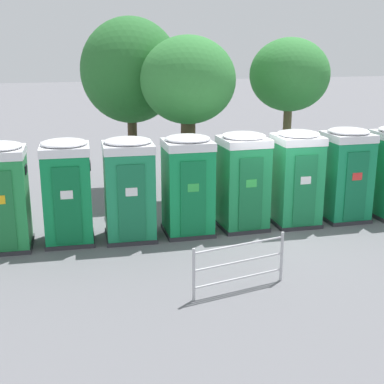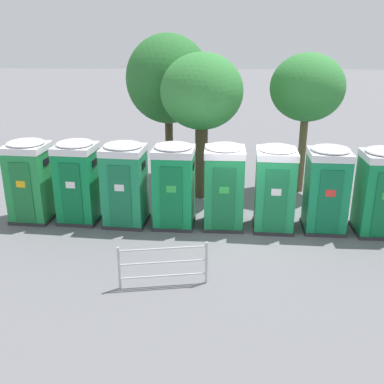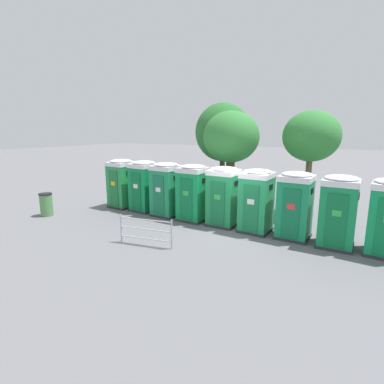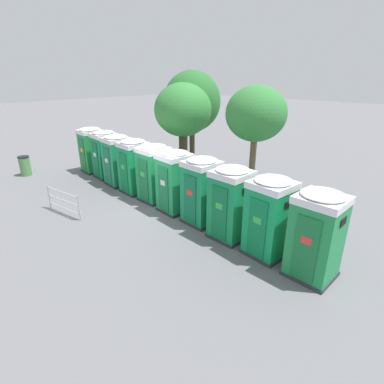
# 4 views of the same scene
# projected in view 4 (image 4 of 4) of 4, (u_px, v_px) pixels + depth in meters

# --- Properties ---
(ground_plane) EXTENTS (120.00, 120.00, 0.00)m
(ground_plane) POSITION_uv_depth(u_px,v_px,m) (157.00, 207.00, 12.75)
(ground_plane) COLOR slate
(portapotty_0) EXTENTS (1.28, 1.29, 2.54)m
(portapotty_0) POSITION_uv_depth(u_px,v_px,m) (92.00, 150.00, 17.07)
(portapotty_0) COLOR #2D2D33
(portapotty_0) RESTS_ON ground
(portapotty_1) EXTENTS (1.27, 1.29, 2.54)m
(portapotty_1) POSITION_uv_depth(u_px,v_px,m) (105.00, 154.00, 16.11)
(portapotty_1) COLOR #2D2D33
(portapotty_1) RESTS_ON ground
(portapotty_2) EXTENTS (1.33, 1.30, 2.54)m
(portapotty_2) POSITION_uv_depth(u_px,v_px,m) (118.00, 160.00, 15.03)
(portapotty_2) COLOR #2D2D33
(portapotty_2) RESTS_ON ground
(portapotty_3) EXTENTS (1.27, 1.26, 2.54)m
(portapotty_3) POSITION_uv_depth(u_px,v_px,m) (134.00, 166.00, 14.03)
(portapotty_3) COLOR #2D2D33
(portapotty_3) RESTS_ON ground
(portapotty_4) EXTENTS (1.21, 1.22, 2.54)m
(portapotty_4) POSITION_uv_depth(u_px,v_px,m) (154.00, 173.00, 13.06)
(portapotty_4) COLOR #2D2D33
(portapotty_4) RESTS_ON ground
(portapotty_5) EXTENTS (1.25, 1.27, 2.54)m
(portapotty_5) POSITION_uv_depth(u_px,v_px,m) (175.00, 181.00, 12.03)
(portapotty_5) COLOR #2D2D33
(portapotty_5) RESTS_ON ground
(portapotty_6) EXTENTS (1.24, 1.26, 2.54)m
(portapotty_6) POSITION_uv_depth(u_px,v_px,m) (201.00, 191.00, 11.06)
(portapotty_6) COLOR #2D2D33
(portapotty_6) RESTS_ON ground
(portapotty_7) EXTENTS (1.21, 1.22, 2.54)m
(portapotty_7) POSITION_uv_depth(u_px,v_px,m) (231.00, 203.00, 9.99)
(portapotty_7) COLOR #2D2D33
(portapotty_7) RESTS_ON ground
(portapotty_8) EXTENTS (1.29, 1.30, 2.54)m
(portapotty_8) POSITION_uv_depth(u_px,v_px,m) (269.00, 217.00, 9.02)
(portapotty_8) COLOR #2D2D33
(portapotty_8) RESTS_ON ground
(portapotty_9) EXTENTS (1.25, 1.22, 2.54)m
(portapotty_9) POSITION_uv_depth(u_px,v_px,m) (316.00, 235.00, 8.00)
(portapotty_9) COLOR #2D2D33
(portapotty_9) RESTS_ON ground
(street_tree_0) EXTENTS (2.75, 2.75, 4.95)m
(street_tree_0) POSITION_uv_depth(u_px,v_px,m) (183.00, 111.00, 14.36)
(street_tree_0) COLOR #4C3826
(street_tree_0) RESTS_ON ground
(street_tree_1) EXTENTS (3.12, 3.12, 5.53)m
(street_tree_1) POSITION_uv_depth(u_px,v_px,m) (192.00, 102.00, 16.42)
(street_tree_1) COLOR #4C3826
(street_tree_1) RESTS_ON ground
(street_tree_2) EXTENTS (2.55, 2.55, 4.91)m
(street_tree_2) POSITION_uv_depth(u_px,v_px,m) (256.00, 115.00, 12.50)
(street_tree_2) COLOR brown
(street_tree_2) RESTS_ON ground
(trash_can) EXTENTS (0.60, 0.60, 1.09)m
(trash_can) POSITION_uv_depth(u_px,v_px,m) (25.00, 166.00, 16.62)
(trash_can) COLOR #518C4C
(trash_can) RESTS_ON ground
(event_barrier) EXTENTS (2.03, 0.40, 1.05)m
(event_barrier) POSITION_uv_depth(u_px,v_px,m) (63.00, 201.00, 11.95)
(event_barrier) COLOR #B7B7BC
(event_barrier) RESTS_ON ground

